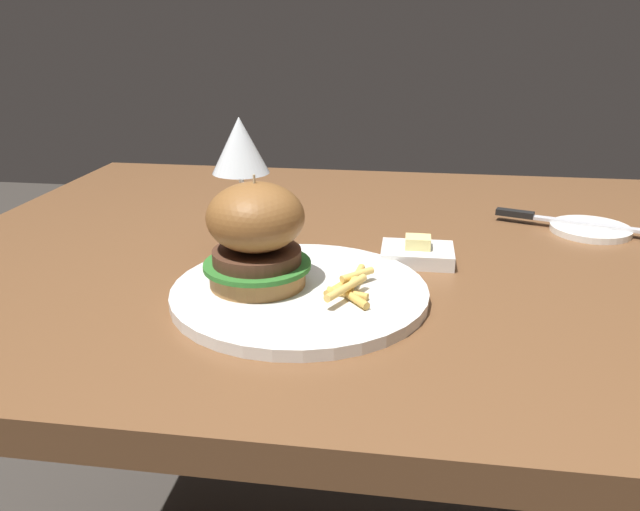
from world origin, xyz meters
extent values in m
cube|color=brown|center=(0.00, 0.00, 0.72)|extent=(1.20, 0.96, 0.04)
cylinder|color=brown|center=(-0.54, 0.42, 0.35)|extent=(0.06, 0.06, 0.70)
cylinder|color=brown|center=(0.54, 0.42, 0.35)|extent=(0.06, 0.06, 0.70)
cylinder|color=white|center=(-0.03, -0.21, 0.75)|extent=(0.31, 0.31, 0.01)
cylinder|color=#9E6B38|center=(-0.08, -0.20, 0.77)|extent=(0.11, 0.11, 0.02)
cylinder|color=#2D7028|center=(-0.08, -0.20, 0.78)|extent=(0.13, 0.13, 0.01)
cylinder|color=#4C2D1E|center=(-0.08, -0.20, 0.79)|extent=(0.11, 0.11, 0.02)
ellipsoid|color=brown|center=(-0.08, -0.20, 0.84)|extent=(0.11, 0.11, 0.08)
cylinder|color=#CCB78C|center=(-0.08, -0.20, 0.86)|extent=(0.00, 0.00, 0.05)
cylinder|color=gold|center=(0.03, -0.23, 0.76)|extent=(0.05, 0.02, 0.01)
cylinder|color=gold|center=(0.03, -0.24, 0.76)|extent=(0.04, 0.05, 0.01)
cylinder|color=#E0B251|center=(0.03, -0.19, 0.76)|extent=(0.02, 0.06, 0.01)
cylinder|color=gold|center=(0.02, -0.20, 0.76)|extent=(0.04, 0.07, 0.01)
cylinder|color=#EABC5B|center=(0.03, -0.23, 0.77)|extent=(0.04, 0.07, 0.01)
cylinder|color=#EABC5B|center=(0.03, -0.19, 0.77)|extent=(0.04, 0.04, 0.01)
cylinder|color=silver|center=(-0.14, -0.04, 0.74)|extent=(0.06, 0.06, 0.00)
cylinder|color=silver|center=(-0.14, -0.04, 0.80)|extent=(0.01, 0.01, 0.11)
cone|color=silver|center=(-0.14, -0.04, 0.89)|extent=(0.08, 0.08, 0.08)
cylinder|color=white|center=(0.38, 0.10, 0.74)|extent=(0.12, 0.12, 0.01)
cube|color=silver|center=(0.38, 0.10, 0.75)|extent=(0.17, 0.07, 0.00)
cube|color=black|center=(0.27, 0.14, 0.76)|extent=(0.06, 0.03, 0.01)
cube|color=white|center=(0.11, -0.06, 0.75)|extent=(0.10, 0.07, 0.02)
cube|color=#F4E58C|center=(0.11, -0.06, 0.77)|extent=(0.03, 0.03, 0.02)
camera|label=1|loc=(0.09, -0.88, 1.05)|focal=35.00mm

